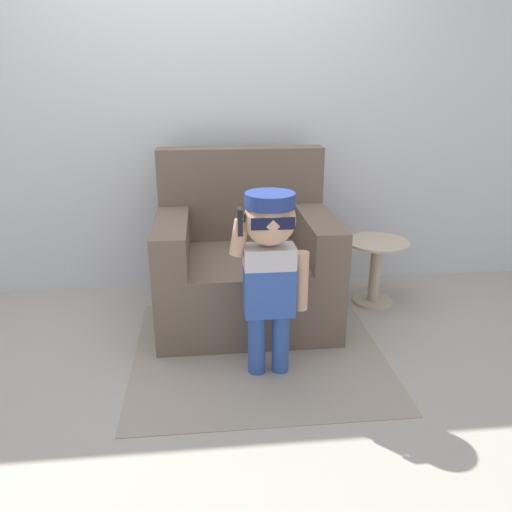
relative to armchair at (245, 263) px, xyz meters
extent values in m
plane|color=#ADA89E|center=(-0.22, -0.10, -0.37)|extent=(10.00, 10.00, 0.00)
cube|color=silver|center=(-0.22, 0.57, 0.93)|extent=(10.00, 0.05, 2.60)
cube|color=#6B5B4C|center=(0.00, -0.06, -0.14)|extent=(1.10, 0.90, 0.45)
cube|color=#6B5B4C|center=(0.00, 0.30, 0.39)|extent=(1.10, 0.18, 0.62)
cube|color=#6B5B4C|center=(-0.45, -0.15, 0.21)|extent=(0.20, 0.72, 0.25)
cube|color=#6B5B4C|center=(0.45, -0.15, 0.21)|extent=(0.20, 0.72, 0.25)
cylinder|color=#3356AD|center=(0.00, -0.70, -0.19)|extent=(0.09, 0.09, 0.35)
cylinder|color=#3356AD|center=(0.13, -0.70, -0.19)|extent=(0.09, 0.09, 0.35)
cube|color=#3356AD|center=(0.07, -0.70, 0.11)|extent=(0.26, 0.15, 0.26)
cube|color=silver|center=(0.07, -0.70, 0.30)|extent=(0.26, 0.15, 0.11)
sphere|color=tan|center=(0.07, -0.70, 0.49)|extent=(0.26, 0.26, 0.26)
cylinder|color=navy|center=(0.07, -0.70, 0.59)|extent=(0.25, 0.25, 0.07)
cube|color=navy|center=(0.07, -0.58, 0.56)|extent=(0.15, 0.12, 0.01)
cube|color=#0F1433|center=(0.07, -0.81, 0.50)|extent=(0.21, 0.01, 0.06)
cylinder|color=tan|center=(0.23, -0.70, 0.16)|extent=(0.07, 0.07, 0.31)
cylinder|color=tan|center=(-0.08, -0.70, 0.40)|extent=(0.10, 0.07, 0.19)
cube|color=black|center=(-0.08, -0.71, 0.49)|extent=(0.02, 0.07, 0.13)
cylinder|color=beige|center=(0.92, 0.10, -0.36)|extent=(0.28, 0.28, 0.02)
cylinder|color=beige|center=(0.92, 0.10, -0.15)|extent=(0.08, 0.08, 0.44)
cylinder|color=beige|center=(0.92, 0.10, 0.08)|extent=(0.43, 0.43, 0.02)
cube|color=#9E9384|center=(0.03, -0.49, -0.36)|extent=(1.42, 1.35, 0.01)
camera|label=1|loc=(-0.24, -3.01, 1.16)|focal=35.00mm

